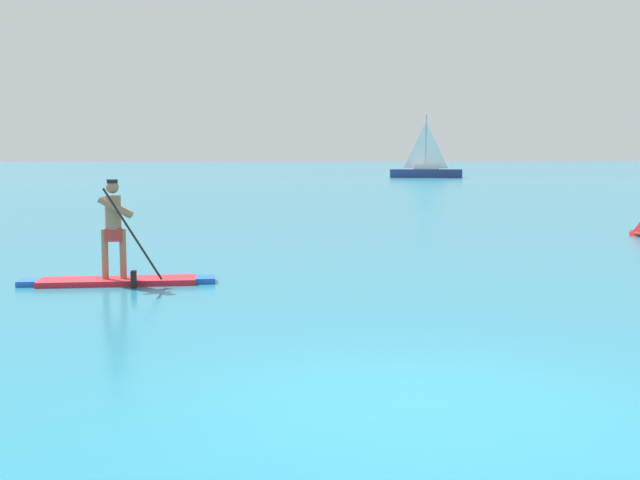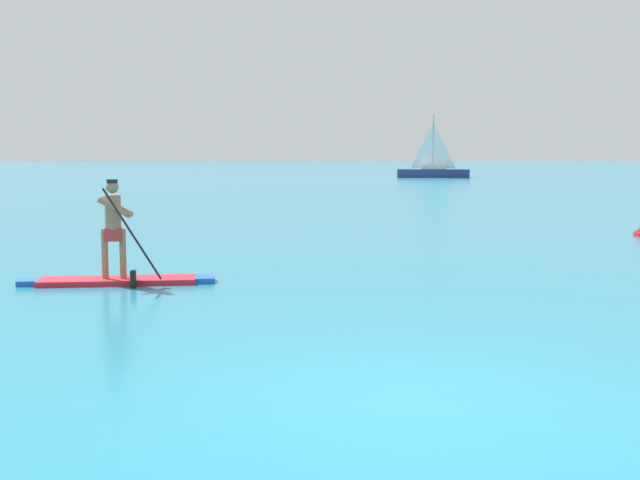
# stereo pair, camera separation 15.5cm
# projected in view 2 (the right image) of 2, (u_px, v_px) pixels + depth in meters

# --- Properties ---
(ground) EXTENTS (440.00, 440.00, 0.00)m
(ground) POSITION_uv_depth(u_px,v_px,m) (412.00, 400.00, 7.43)
(ground) COLOR teal
(paddleboarder_mid_center) EXTENTS (3.21, 0.96, 1.77)m
(paddleboarder_mid_center) POSITION_uv_depth(u_px,v_px,m) (117.00, 261.00, 14.04)
(paddleboarder_mid_center) COLOR red
(paddleboarder_mid_center) RESTS_ON ground
(sailboat_right_horizon) EXTENTS (6.50, 2.41, 5.58)m
(sailboat_right_horizon) POSITION_uv_depth(u_px,v_px,m) (433.00, 170.00, 75.85)
(sailboat_right_horizon) COLOR navy
(sailboat_right_horizon) RESTS_ON ground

